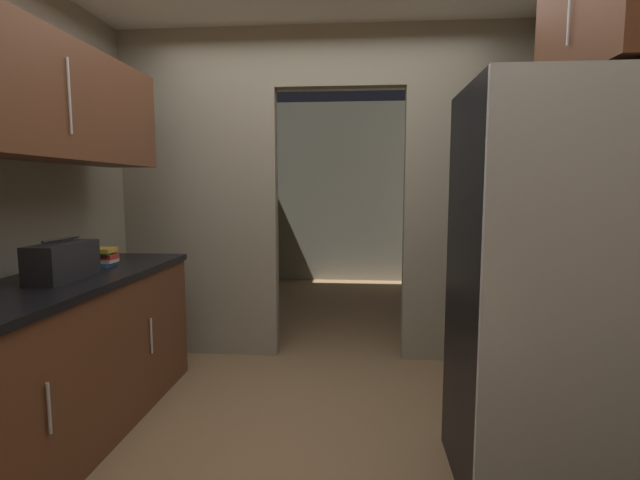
% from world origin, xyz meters
% --- Properties ---
extents(ground, '(20.00, 20.00, 0.00)m').
position_xyz_m(ground, '(0.00, 0.00, 0.00)').
color(ground, brown).
extents(kitchen_partition, '(3.18, 0.12, 2.60)m').
position_xyz_m(kitchen_partition, '(-0.06, 1.44, 1.38)').
color(kitchen_partition, gray).
rests_on(kitchen_partition, ground).
extents(adjoining_room_shell, '(3.18, 3.28, 2.60)m').
position_xyz_m(adjoining_room_shell, '(0.00, 3.59, 1.30)').
color(adjoining_room_shell, gray).
rests_on(adjoining_room_shell, ground).
extents(refrigerator, '(0.79, 0.74, 1.81)m').
position_xyz_m(refrigerator, '(1.18, -0.18, 0.91)').
color(refrigerator, black).
rests_on(refrigerator, ground).
extents(lower_cabinet_run, '(0.65, 2.18, 0.89)m').
position_xyz_m(lower_cabinet_run, '(-1.26, -0.08, 0.45)').
color(lower_cabinet_run, brown).
rests_on(lower_cabinet_run, ground).
extents(upper_cabinet_counterside, '(0.36, 1.96, 0.60)m').
position_xyz_m(upper_cabinet_counterside, '(-1.26, -0.08, 1.82)').
color(upper_cabinet_counterside, brown).
extents(boombox, '(0.19, 0.42, 0.22)m').
position_xyz_m(boombox, '(-1.24, 0.02, 0.99)').
color(boombox, black).
rests_on(boombox, lower_cabinet_run).
extents(book_stack, '(0.15, 0.16, 0.11)m').
position_xyz_m(book_stack, '(-1.24, 0.44, 0.95)').
color(book_stack, '#2D609E').
rests_on(book_stack, lower_cabinet_run).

